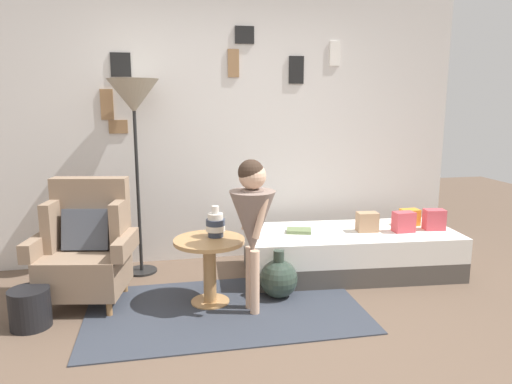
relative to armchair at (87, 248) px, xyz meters
The scene contains 16 objects.
ground_plane 1.64m from the armchair, 41.25° to the right, with size 12.00×12.00×0.00m, color brown.
gallery_wall 1.73m from the armchair, 37.40° to the left, with size 4.80×0.12×2.60m.
rug 1.19m from the armchair, 20.88° to the right, with size 2.07×1.21×0.01m, color #333842.
armchair is the anchor object (origin of this frame).
daybed 2.30m from the armchair, ahead, with size 1.95×0.94×0.40m.
pillow_head 3.05m from the armchair, ahead, with size 0.18×0.12×0.19m, color #D64C56.
pillow_mid 2.92m from the armchair, ahead, with size 0.17×0.12×0.15m, color orange.
pillow_back 2.74m from the armchair, ahead, with size 0.18×0.12×0.18m, color #D64C56.
pillow_extra 2.42m from the armchair, ahead, with size 0.19×0.12×0.18m, color tan.
side_table 0.97m from the armchair, 14.69° to the right, with size 0.55×0.55×0.53m.
vase_striped 1.03m from the armchair, 10.81° to the right, with size 0.15×0.15×0.25m.
floor_lamp 1.31m from the armchair, 56.19° to the left, with size 0.45×0.45×1.76m.
person_child 1.35m from the armchair, 20.39° to the right, with size 0.34×0.34×1.16m.
book_on_daybed 1.81m from the armchair, ahead, with size 0.22×0.16×0.03m, color #6C8051.
demijohn_near 1.54m from the armchair, ahead, with size 0.31×0.31×0.40m.
magazine_basket 0.60m from the armchair, 131.06° to the right, with size 0.28×0.28×0.28m, color black.
Camera 1 is at (-0.58, -2.71, 1.57)m, focal length 33.18 mm.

